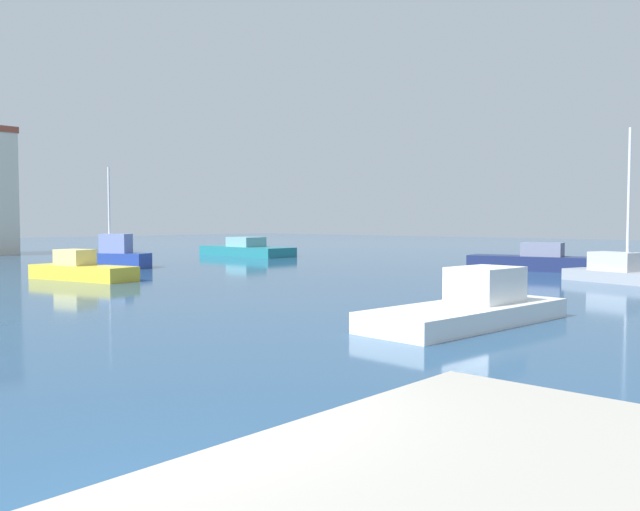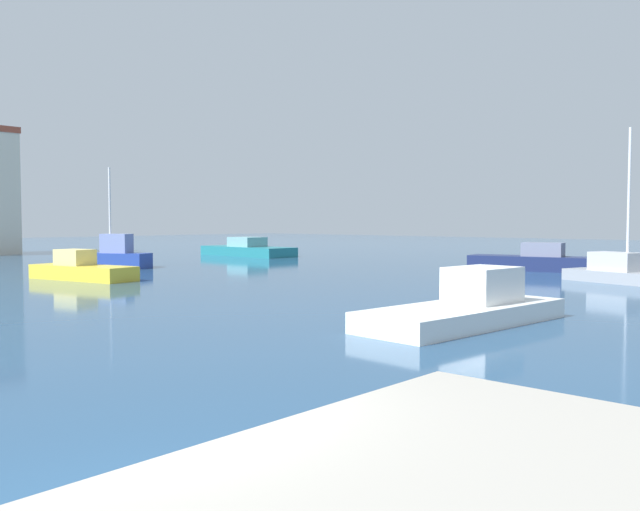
% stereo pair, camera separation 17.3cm
% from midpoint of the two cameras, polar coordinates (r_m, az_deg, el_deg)
% --- Properties ---
extents(water, '(160.00, 160.00, 0.00)m').
position_cam_midpoint_polar(water, '(31.05, -11.75, -2.12)').
color(water, navy).
rests_on(water, ground).
extents(sailboat_grey_distant_east, '(3.11, 5.79, 6.74)m').
position_cam_midpoint_polar(sailboat_grey_distant_east, '(32.02, 24.60, -1.27)').
color(sailboat_grey_distant_east, gray).
rests_on(sailboat_grey_distant_east, water).
extents(motorboat_navy_mid_harbor, '(3.21, 6.99, 1.54)m').
position_cam_midpoint_polar(motorboat_navy_mid_harbor, '(38.34, 17.90, -0.46)').
color(motorboat_navy_mid_harbor, '#19234C').
rests_on(motorboat_navy_mid_harbor, water).
extents(sailboat_blue_behind_lamppost, '(3.32, 4.83, 5.79)m').
position_cam_midpoint_polar(sailboat_blue_behind_lamppost, '(40.37, -17.21, -0.05)').
color(sailboat_blue_behind_lamppost, '#233D93').
rests_on(sailboat_blue_behind_lamppost, water).
extents(motorboat_yellow_inner_mooring, '(2.78, 5.79, 1.39)m').
position_cam_midpoint_polar(motorboat_yellow_inner_mooring, '(32.82, -19.53, -1.15)').
color(motorboat_yellow_inner_mooring, gold).
rests_on(motorboat_yellow_inner_mooring, water).
extents(motorboat_teal_outer_mooring, '(3.20, 8.51, 1.45)m').
position_cam_midpoint_polar(motorboat_teal_outer_mooring, '(52.13, -6.11, 0.51)').
color(motorboat_teal_outer_mooring, '#1E707A').
rests_on(motorboat_teal_outer_mooring, water).
extents(motorboat_white_center_channel, '(6.69, 2.78, 1.48)m').
position_cam_midpoint_polar(motorboat_white_center_channel, '(18.16, 12.82, -4.31)').
color(motorboat_white_center_channel, white).
rests_on(motorboat_white_center_channel, water).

